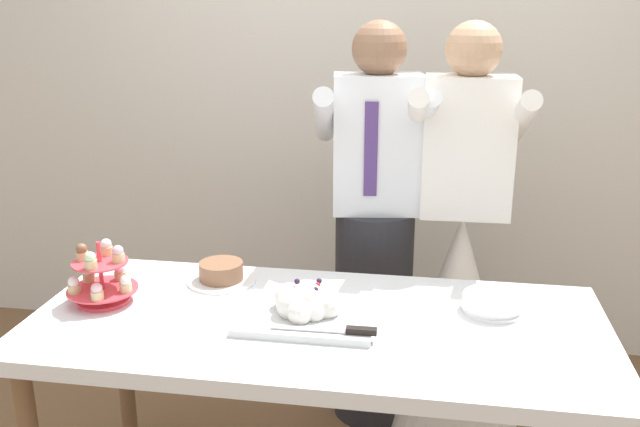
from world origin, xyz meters
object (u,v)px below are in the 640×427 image
object	(u,v)px
dessert_table	(317,341)
person_groom	(374,251)
cupcake_stand	(101,278)
person_bride	(458,293)
plate_stack	(492,303)
round_cake	(221,274)
main_cake_tray	(307,307)

from	to	relation	value
dessert_table	person_groom	distance (m)	0.73
cupcake_stand	person_bride	bearing A→B (deg)	30.91
dessert_table	person_bride	bearing A→B (deg)	57.25
plate_stack	round_cake	world-z (taller)	round_cake
main_cake_tray	round_cake	bearing A→B (deg)	145.04
round_cake	person_groom	distance (m)	0.69
round_cake	cupcake_stand	bearing A→B (deg)	-146.02
main_cake_tray	person_groom	bearing A→B (deg)	78.40
person_groom	plate_stack	bearing A→B (deg)	-53.09
dessert_table	cupcake_stand	xyz separation A→B (m)	(-0.72, 0.02, 0.16)
dessert_table	main_cake_tray	world-z (taller)	main_cake_tray
dessert_table	plate_stack	world-z (taller)	plate_stack
cupcake_stand	main_cake_tray	distance (m)	0.69
cupcake_stand	round_cake	xyz separation A→B (m)	(0.33, 0.23, -0.05)
person_bride	person_groom	bearing A→B (deg)	-179.51
cupcake_stand	main_cake_tray	bearing A→B (deg)	-1.64
main_cake_tray	person_groom	distance (m)	0.74
dessert_table	main_cake_tray	bearing A→B (deg)	-172.79
person_groom	round_cake	bearing A→B (deg)	-136.21
cupcake_stand	main_cake_tray	xyz separation A→B (m)	(0.69, -0.02, -0.04)
dessert_table	round_cake	world-z (taller)	round_cake
dessert_table	cupcake_stand	world-z (taller)	cupcake_stand
dessert_table	person_bride	world-z (taller)	person_bride
main_cake_tray	person_bride	size ratio (longest dim) A/B	0.26
cupcake_stand	round_cake	world-z (taller)	cupcake_stand
plate_stack	dessert_table	bearing A→B (deg)	-164.41
cupcake_stand	person_bride	world-z (taller)	person_bride
plate_stack	round_cake	size ratio (longest dim) A/B	0.83
dessert_table	person_groom	xyz separation A→B (m)	(0.12, 0.72, 0.05)
round_cake	person_bride	bearing A→B (deg)	29.64
person_groom	person_bride	world-z (taller)	same
main_cake_tray	person_bride	xyz separation A→B (m)	(0.50, 0.73, -0.24)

